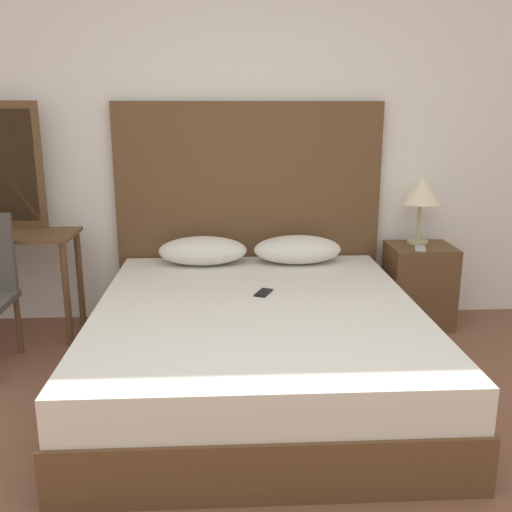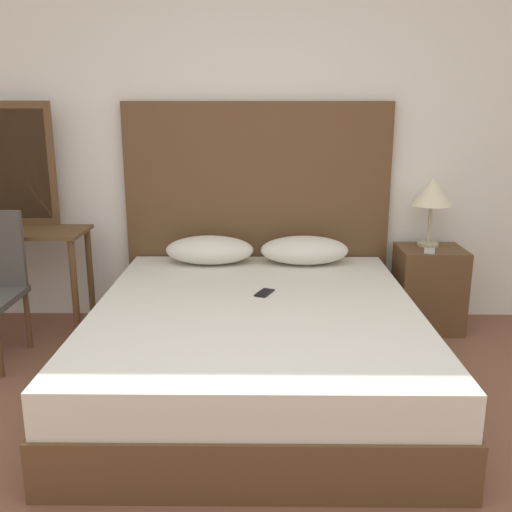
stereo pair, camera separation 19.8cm
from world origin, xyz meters
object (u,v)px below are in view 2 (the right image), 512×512
object	(u,v)px
phone_on_nightstand	(429,251)
vanity_desk	(10,249)
phone_on_bed	(264,293)
table_lamp	(432,193)
bed	(256,344)
nightstand	(428,289)

from	to	relation	value
phone_on_nightstand	vanity_desk	xyz separation A→B (m)	(-2.89, 0.02, 0.00)
phone_on_bed	table_lamp	bearing A→B (deg)	33.05
table_lamp	vanity_desk	world-z (taller)	table_lamp
phone_on_nightstand	vanity_desk	size ratio (longest dim) A/B	0.16
phone_on_bed	vanity_desk	bearing A→B (deg)	161.11
phone_on_bed	bed	bearing A→B (deg)	-105.00
phone_on_bed	vanity_desk	xyz separation A→B (m)	(-1.76, 0.60, 0.12)
nightstand	phone_on_nightstand	bearing A→B (deg)	-114.04
bed	phone_on_bed	xyz separation A→B (m)	(0.05, 0.18, 0.25)
vanity_desk	phone_on_nightstand	bearing A→B (deg)	-0.34
bed	vanity_desk	world-z (taller)	vanity_desk
nightstand	table_lamp	xyz separation A→B (m)	(-0.01, 0.08, 0.67)
bed	vanity_desk	distance (m)	1.92
bed	table_lamp	world-z (taller)	table_lamp
phone_on_nightstand	vanity_desk	bearing A→B (deg)	179.66
phone_on_bed	phone_on_nightstand	world-z (taller)	phone_on_nightstand
nightstand	vanity_desk	bearing A→B (deg)	-178.41
bed	table_lamp	xyz separation A→B (m)	(1.22, 0.95, 0.73)
nightstand	table_lamp	bearing A→B (deg)	93.64
vanity_desk	nightstand	bearing A→B (deg)	1.59
table_lamp	phone_on_nightstand	size ratio (longest dim) A/B	2.95
bed	phone_on_bed	size ratio (longest dim) A/B	12.93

